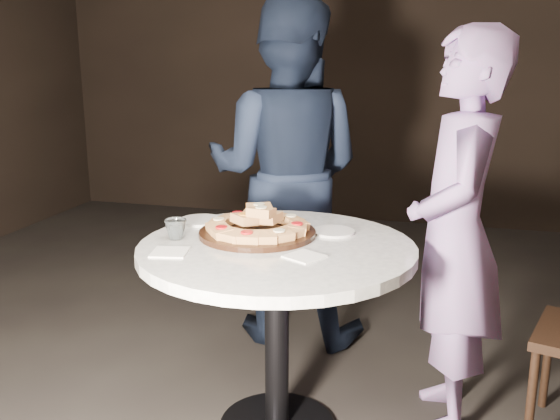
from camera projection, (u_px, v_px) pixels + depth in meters
The scene contains 12 objects.
floor at pixel (254, 409), 2.86m from camera, with size 7.00×7.00×0.00m, color black.
table at pixel (277, 281), 2.54m from camera, with size 1.35×1.35×0.84m.
serving_board at pixel (257, 233), 2.62m from camera, with size 0.49×0.49×0.02m, color black.
focaccia_pile at pixel (258, 223), 2.61m from camera, with size 0.43×0.43×0.12m.
plate_left at pixel (201, 220), 2.83m from camera, with size 0.20×0.20×0.01m, color white.
plate_right at pixel (333, 232), 2.66m from camera, with size 0.18×0.18×0.01m, color white.
water_glass at pixel (176, 229), 2.56m from camera, with size 0.09×0.09×0.08m, color silver.
napkin_near at pixel (170, 252), 2.39m from camera, with size 0.13×0.13×0.01m, color white.
napkin_far at pixel (304, 256), 2.34m from camera, with size 0.13×0.13×0.01m, color white.
chair_far at pixel (305, 233), 4.07m from camera, with size 0.42×0.43×0.77m.
diner_navy at pixel (286, 173), 3.43m from camera, with size 0.92×0.71×1.89m, color #141C30.
diner_teal at pixel (456, 236), 2.57m from camera, with size 0.62×0.41×1.70m, color #866BA8.
Camera 1 is at (0.78, -2.43, 1.58)m, focal length 40.00 mm.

